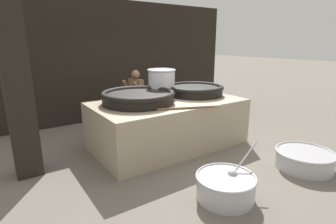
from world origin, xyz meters
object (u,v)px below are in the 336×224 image
Objects in this scene: giant_wok_far at (195,90)px; prep_bowl_vegetables at (226,186)px; giant_wok_near at (138,97)px; cook at (136,98)px; stock_pot at (162,82)px; prep_bowl_meat at (304,159)px.

prep_bowl_vegetables is at bearing -120.37° from giant_wok_far.
giant_wok_near is 1.30m from cook.
stock_pot is at bearing 75.84° from prep_bowl_vegetables.
stock_pot is at bearing 150.85° from giant_wok_far.
giant_wok_far reaches higher than prep_bowl_vegetables.
giant_wok_near is 0.98× the size of cook.
stock_pot is 0.64× the size of prep_bowl_meat.
cook reaches higher than giant_wok_near.
prep_bowl_meat is at bearing -78.82° from giant_wok_far.
giant_wok_near is 1.13× the size of giant_wok_far.
prep_bowl_vegetables is at bearing -86.64° from giant_wok_near.
giant_wok_near reaches higher than prep_bowl_vegetables.
prep_bowl_meat is at bearing 102.75° from cook.
giant_wok_near is 2.45m from prep_bowl_vegetables.
giant_wok_far is 2.80m from prep_bowl_vegetables.
giant_wok_near is at bearing 55.82° from cook.
stock_pot is 2.96m from prep_bowl_vegetables.
giant_wok_far is 1.49m from cook.
prep_bowl_meat is (1.96, -2.40, -0.92)m from giant_wok_near.
stock_pot is 0.93m from cook.
cook reaches higher than giant_wok_far.
prep_bowl_vegetables is (-0.41, -3.42, -0.61)m from cook.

